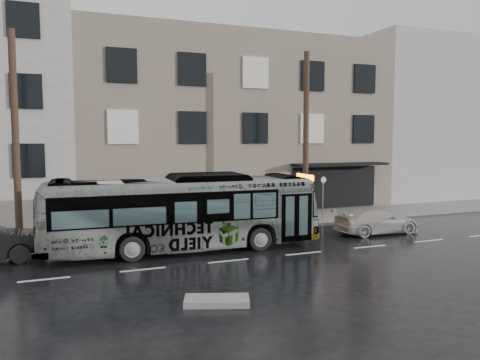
# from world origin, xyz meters

# --- Properties ---
(ground) EXTENTS (120.00, 120.00, 0.00)m
(ground) POSITION_xyz_m (0.00, 0.00, 0.00)
(ground) COLOR black
(ground) RESTS_ON ground
(sidewalk) EXTENTS (90.00, 3.60, 0.15)m
(sidewalk) POSITION_xyz_m (0.00, 4.90, 0.07)
(sidewalk) COLOR gray
(sidewalk) RESTS_ON ground
(building_taupe) EXTENTS (20.00, 12.00, 11.00)m
(building_taupe) POSITION_xyz_m (5.00, 12.70, 5.50)
(building_taupe) COLOR gray
(building_taupe) RESTS_ON ground
(building_filler) EXTENTS (18.00, 12.00, 12.00)m
(building_filler) POSITION_xyz_m (24.00, 12.70, 6.00)
(building_filler) COLOR beige
(building_filler) RESTS_ON ground
(utility_pole_front) EXTENTS (0.30, 0.30, 9.00)m
(utility_pole_front) POSITION_xyz_m (6.50, 3.30, 4.65)
(utility_pole_front) COLOR #493124
(utility_pole_front) RESTS_ON sidewalk
(utility_pole_rear) EXTENTS (0.30, 0.30, 9.00)m
(utility_pole_rear) POSITION_xyz_m (-7.50, 3.30, 4.65)
(utility_pole_rear) COLOR #493124
(utility_pole_rear) RESTS_ON sidewalk
(sign_post) EXTENTS (0.06, 0.06, 2.40)m
(sign_post) POSITION_xyz_m (7.60, 3.30, 1.35)
(sign_post) COLOR slate
(sign_post) RESTS_ON sidewalk
(bus) EXTENTS (11.34, 3.04, 3.13)m
(bus) POSITION_xyz_m (-1.17, -0.18, 1.57)
(bus) COLOR #B2B2B2
(bus) RESTS_ON ground
(white_sedan) EXTENTS (4.27, 1.77, 1.23)m
(white_sedan) POSITION_xyz_m (8.46, -0.23, 0.62)
(white_sedan) COLOR #B5B1AC
(white_sedan) RESTS_ON ground
(slush_pile) EXTENTS (1.96, 1.36, 0.18)m
(slush_pile) POSITION_xyz_m (-1.86, -6.69, 0.09)
(slush_pile) COLOR gray
(slush_pile) RESTS_ON ground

